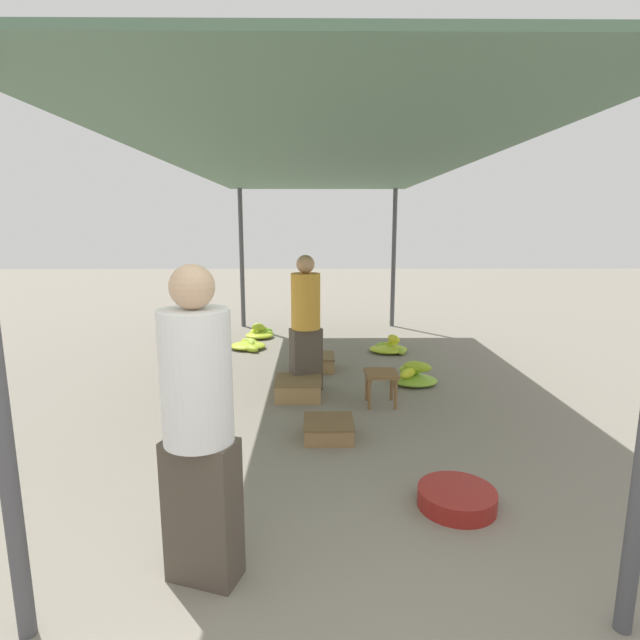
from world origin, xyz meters
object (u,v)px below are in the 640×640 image
object	(u,v)px
stool	(381,378)
banana_pile_right_0	(413,376)
crate_near	(298,388)
crate_far	(329,429)
shopper_walking_mid	(306,321)
crate_mid	(316,362)
banana_pile_right_1	(390,347)
vendor_foreground	(199,424)
banana_pile_left_0	(249,345)
banana_pile_left_1	(260,333)
basin_black	(457,498)

from	to	relation	value
stool	banana_pile_right_0	distance (m)	0.89
crate_near	crate_far	size ratio (longest dim) A/B	1.15
shopper_walking_mid	crate_mid	bearing A→B (deg)	82.13
crate_near	banana_pile_right_1	bearing A→B (deg)	56.71
vendor_foreground	stool	size ratio (longest dim) A/B	4.71
crate_far	banana_pile_left_0	bearing A→B (deg)	109.20
stool	banana_pile_left_1	distance (m)	3.61
stool	banana_pile_left_0	xyz separation A→B (m)	(-1.73, 2.47, -0.24)
stool	banana_pile_left_0	size ratio (longest dim) A/B	0.52
banana_pile_left_0	banana_pile_right_0	xyz separation A→B (m)	(2.21, -1.75, 0.04)
banana_pile_right_0	banana_pile_right_1	bearing A→B (deg)	92.20
banana_pile_right_0	banana_pile_right_1	size ratio (longest dim) A/B	1.06
crate_near	shopper_walking_mid	world-z (taller)	shopper_walking_mid
stool	banana_pile_right_0	world-z (taller)	stool
stool	basin_black	xyz separation A→B (m)	(0.26, -1.97, -0.23)
banana_pile_left_1	crate_mid	xyz separation A→B (m)	(0.95, -1.89, 0.02)
crate_mid	crate_near	bearing A→B (deg)	-100.15
banana_pile_left_1	vendor_foreground	bearing A→B (deg)	-86.68
crate_near	crate_far	xyz separation A→B (m)	(0.31, -1.08, -0.02)
banana_pile_left_0	banana_pile_right_1	distance (m)	2.17
banana_pile_left_0	shopper_walking_mid	distance (m)	2.29
crate_far	crate_mid	bearing A→B (deg)	93.00
banana_pile_right_0	shopper_walking_mid	world-z (taller)	shopper_walking_mid
crate_mid	shopper_walking_mid	distance (m)	1.09
banana_pile_left_1	crate_mid	bearing A→B (deg)	-63.39
banana_pile_left_0	crate_mid	world-z (taller)	crate_mid
banana_pile_right_1	crate_near	xyz separation A→B (m)	(-1.31, -2.00, 0.03)
basin_black	shopper_walking_mid	distance (m)	2.80
banana_pile_left_0	crate_near	bearing A→B (deg)	-69.25
crate_near	crate_mid	bearing A→B (deg)	79.85
banana_pile_right_0	crate_far	bearing A→B (deg)	-124.42
banana_pile_left_1	banana_pile_right_1	bearing A→B (deg)	-25.27
banana_pile_right_1	crate_far	world-z (taller)	banana_pile_right_1
basin_black	vendor_foreground	bearing A→B (deg)	-156.80
basin_black	banana_pile_left_0	size ratio (longest dim) A/B	0.77
vendor_foreground	banana_pile_right_0	bearing A→B (deg)	62.01
crate_near	crate_mid	distance (m)	1.10
banana_pile_right_0	crate_near	world-z (taller)	banana_pile_right_0
vendor_foreground	stool	distance (m)	3.00
banana_pile_right_1	crate_near	size ratio (longest dim) A/B	1.10
banana_pile_right_0	crate_mid	xyz separation A→B (m)	(-1.18, 0.61, 0.01)
vendor_foreground	banana_pile_right_0	world-z (taller)	vendor_foreground
crate_near	shopper_walking_mid	bearing A→B (deg)	73.15
banana_pile_right_0	banana_pile_left_1	bearing A→B (deg)	130.36
banana_pile_left_1	banana_pile_right_0	size ratio (longest dim) A/B	0.80
shopper_walking_mid	crate_near	bearing A→B (deg)	-106.85
banana_pile_left_1	banana_pile_right_0	world-z (taller)	banana_pile_right_0
crate_near	shopper_walking_mid	size ratio (longest dim) A/B	0.33
stool	banana_pile_right_1	size ratio (longest dim) A/B	0.64
banana_pile_left_0	banana_pile_right_0	size ratio (longest dim) A/B	1.15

